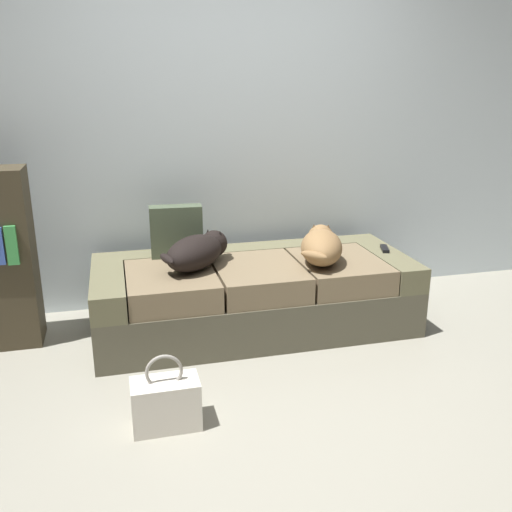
% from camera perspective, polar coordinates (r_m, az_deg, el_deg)
% --- Properties ---
extents(ground_plane, '(10.00, 10.00, 0.00)m').
position_cam_1_polar(ground_plane, '(2.91, 5.01, -15.54)').
color(ground_plane, gray).
extents(back_wall, '(6.40, 0.10, 2.80)m').
position_cam_1_polar(back_wall, '(4.05, -2.47, 14.96)').
color(back_wall, silver).
rests_on(back_wall, ground).
extents(couch, '(2.05, 0.87, 0.46)m').
position_cam_1_polar(couch, '(3.69, -0.20, -3.96)').
color(couch, '#54503F').
rests_on(couch, ground).
extents(dog_dark, '(0.51, 0.53, 0.21)m').
position_cam_1_polar(dog_dark, '(3.48, -5.95, 0.51)').
color(dog_dark, black).
rests_on(dog_dark, couch).
extents(dog_tan, '(0.40, 0.60, 0.21)m').
position_cam_1_polar(dog_tan, '(3.60, 6.69, 1.08)').
color(dog_tan, olive).
rests_on(dog_tan, couch).
extents(tv_remote, '(0.09, 0.16, 0.02)m').
position_cam_1_polar(tv_remote, '(3.94, 13.02, 0.74)').
color(tv_remote, black).
rests_on(tv_remote, couch).
extents(throw_pillow, '(0.35, 0.14, 0.34)m').
position_cam_1_polar(throw_pillow, '(3.71, -8.15, 2.53)').
color(throw_pillow, '#43503B').
rests_on(throw_pillow, couch).
extents(handbag, '(0.32, 0.18, 0.38)m').
position_cam_1_polar(handbag, '(2.76, -9.21, -14.59)').
color(handbag, silver).
rests_on(handbag, ground).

